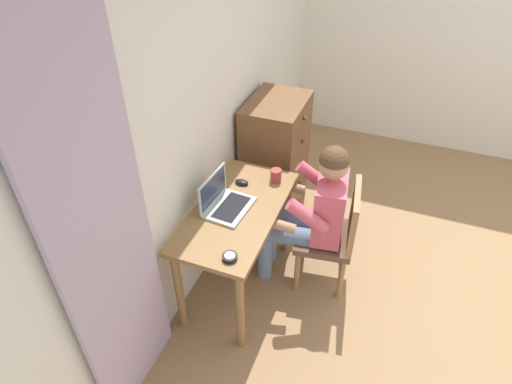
{
  "coord_description": "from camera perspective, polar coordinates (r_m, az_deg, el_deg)",
  "views": [
    {
      "loc": [
        -2.5,
        0.94,
        2.62
      ],
      "look_at": [
        -0.37,
        1.76,
        0.85
      ],
      "focal_mm": 30.58,
      "sensor_mm": 36.0,
      "label": 1
    }
  ],
  "objects": [
    {
      "name": "laptop",
      "position": [
        2.9,
        -4.19,
        -1.21
      ],
      "size": [
        0.36,
        0.28,
        0.24
      ],
      "color": "#B7BABF",
      "rests_on": "desk"
    },
    {
      "name": "computer_mouse",
      "position": [
        3.12,
        -1.88,
        1.29
      ],
      "size": [
        0.06,
        0.1,
        0.03
      ],
      "primitive_type": "ellipsoid",
      "rotation": [
        0.0,
        0.0,
        -0.02
      ],
      "color": "black",
      "rests_on": "desk"
    },
    {
      "name": "coffee_mug",
      "position": [
        3.14,
        2.64,
        2.21
      ],
      "size": [
        0.12,
        0.08,
        0.09
      ],
      "color": "#9E3D38",
      "rests_on": "desk"
    },
    {
      "name": "ground_plane",
      "position": [
        3.74,
        29.08,
        -12.99
      ],
      "size": [
        5.72,
        5.72,
        0.0
      ],
      "primitive_type": "plane",
      "color": "#93704C"
    },
    {
      "name": "desk_clock",
      "position": [
        2.57,
        -3.44,
        -8.49
      ],
      "size": [
        0.09,
        0.09,
        0.03
      ],
      "color": "black",
      "rests_on": "desk"
    },
    {
      "name": "dresser",
      "position": [
        3.79,
        2.53,
        4.51
      ],
      "size": [
        0.61,
        0.48,
        1.07
      ],
      "color": "brown",
      "rests_on": "ground_plane"
    },
    {
      "name": "desk",
      "position": [
        3.0,
        -2.48,
        -4.15
      ],
      "size": [
        1.08,
        0.55,
        0.75
      ],
      "color": "olive",
      "rests_on": "ground_plane"
    },
    {
      "name": "person_seated",
      "position": [
        3.07,
        7.29,
        -2.21
      ],
      "size": [
        0.58,
        0.62,
        1.18
      ],
      "color": "#6B84AD",
      "rests_on": "ground_plane"
    },
    {
      "name": "wall_back",
      "position": [
        3.12,
        -5.32,
        11.63
      ],
      "size": [
        4.8,
        0.05,
        2.5
      ],
      "primitive_type": "cube",
      "color": "silver",
      "rests_on": "ground_plane"
    },
    {
      "name": "chair",
      "position": [
        3.18,
        10.28,
        -5.21
      ],
      "size": [
        0.47,
        0.45,
        0.86
      ],
      "color": "brown",
      "rests_on": "ground_plane"
    },
    {
      "name": "curtain_panel",
      "position": [
        2.2,
        -18.9,
        -6.72
      ],
      "size": [
        0.63,
        0.03,
        2.29
      ],
      "primitive_type": "cube",
      "color": "#B29EBC",
      "rests_on": "ground_plane"
    }
  ]
}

